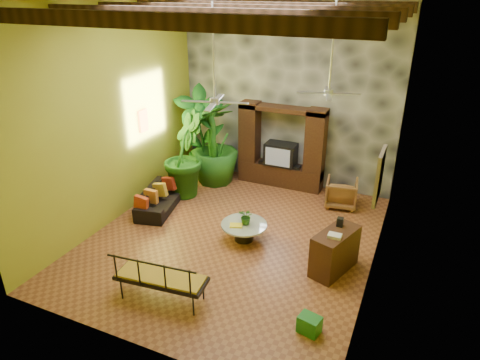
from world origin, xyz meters
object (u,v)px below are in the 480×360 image
at_px(entertainment_center, 281,152).
at_px(sofa, 161,198).
at_px(tall_plant_c, 214,143).
at_px(iron_bench, 159,277).
at_px(green_bin, 309,324).
at_px(ceiling_fan_back, 329,82).
at_px(wicker_armchair, 341,193).
at_px(coffee_table, 244,229).
at_px(side_console, 335,251).
at_px(tall_plant_a, 201,134).
at_px(ceiling_fan_front, 214,90).
at_px(tall_plant_b, 184,155).

bearing_deg(entertainment_center, sofa, -131.69).
bearing_deg(tall_plant_c, iron_bench, -73.86).
bearing_deg(tall_plant_c, green_bin, -48.64).
relative_size(ceiling_fan_back, iron_bench, 1.09).
distance_m(wicker_armchair, coffee_table, 2.99).
bearing_deg(side_console, tall_plant_a, 166.32).
xyz_separation_m(coffee_table, green_bin, (2.10, -2.14, -0.10)).
bearing_deg(coffee_table, ceiling_fan_back, 40.90).
xyz_separation_m(tall_plant_c, iron_bench, (1.45, -5.01, -0.65)).
height_order(tall_plant_c, side_console, tall_plant_c).
bearing_deg(iron_bench, green_bin, 1.91).
bearing_deg(iron_bench, coffee_table, 71.79).
bearing_deg(iron_bench, side_console, 34.09).
bearing_deg(iron_bench, ceiling_fan_back, 56.72).
bearing_deg(ceiling_fan_front, coffee_table, 43.82).
height_order(iron_bench, side_console, iron_bench).
distance_m(iron_bench, green_bin, 2.70).
bearing_deg(ceiling_fan_back, green_bin, -77.52).
height_order(tall_plant_b, side_console, tall_plant_b).
relative_size(coffee_table, green_bin, 2.90).
bearing_deg(coffee_table, tall_plant_b, 147.88).
distance_m(ceiling_fan_front, green_bin, 4.47).
height_order(wicker_armchair, iron_bench, iron_bench).
bearing_deg(tall_plant_c, sofa, -105.28).
bearing_deg(ceiling_fan_back, tall_plant_c, 158.41).
distance_m(entertainment_center, sofa, 3.53).
bearing_deg(iron_bench, sofa, 117.35).
bearing_deg(tall_plant_c, tall_plant_b, -110.99).
xyz_separation_m(tall_plant_b, tall_plant_c, (0.39, 1.01, 0.05)).
xyz_separation_m(ceiling_fan_front, wicker_armchair, (2.06, 2.92, -3.04)).
distance_m(sofa, tall_plant_a, 2.34).
distance_m(ceiling_fan_back, tall_plant_a, 4.59).
bearing_deg(tall_plant_c, ceiling_fan_front, -61.96).
height_order(ceiling_fan_front, tall_plant_b, ceiling_fan_front).
bearing_deg(green_bin, ceiling_fan_front, 145.81).
bearing_deg(sofa, tall_plant_c, -27.95).
bearing_deg(wicker_armchair, iron_bench, 57.65).
bearing_deg(ceiling_fan_back, tall_plant_a, 159.67).
relative_size(tall_plant_b, green_bin, 6.39).
bearing_deg(side_console, ceiling_fan_front, -158.50).
distance_m(tall_plant_a, side_console, 5.49).
relative_size(sofa, tall_plant_a, 0.70).
bearing_deg(tall_plant_c, side_console, -34.61).
bearing_deg(tall_plant_b, tall_plant_a, 95.09).
xyz_separation_m(tall_plant_b, coffee_table, (2.39, -1.50, -0.87)).
relative_size(tall_plant_b, side_console, 2.05).
relative_size(entertainment_center, tall_plant_a, 0.89).
bearing_deg(green_bin, iron_bench, -172.21).
relative_size(wicker_armchair, iron_bench, 0.46).
relative_size(sofa, tall_plant_c, 0.80).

